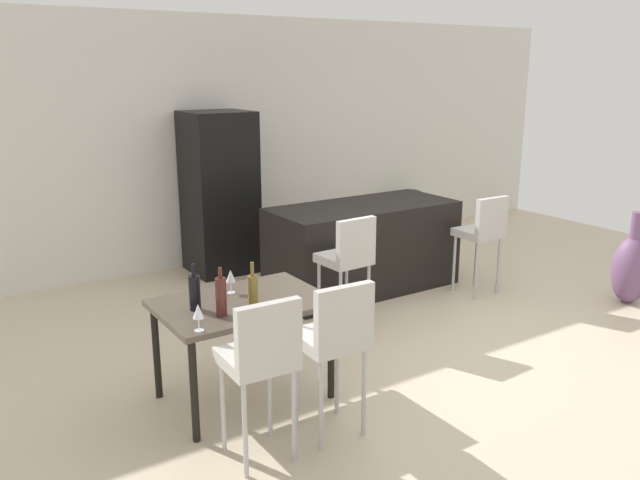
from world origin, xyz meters
TOP-DOWN VIEW (x-y plane):
  - ground_plane at (0.00, 0.00)m, footprint 10.00×10.00m
  - back_wall at (0.00, 3.03)m, footprint 10.00×0.12m
  - kitchen_island at (0.37, 1.15)m, footprint 2.00×0.88m
  - bar_chair_left at (-0.41, 0.33)m, footprint 0.42×0.42m
  - bar_chair_middle at (1.29, 0.33)m, footprint 0.41×0.41m
  - dining_table at (-1.77, -0.30)m, footprint 1.16×0.81m
  - dining_chair_near at (-2.04, -1.06)m, footprint 0.41×0.41m
  - dining_chair_far at (-1.52, -1.06)m, footprint 0.42×0.42m
  - wine_bottle_left at (-1.76, -0.44)m, footprint 0.07×0.07m
  - wine_bottle_right at (-2.01, -0.47)m, footprint 0.07×0.07m
  - wine_bottle_far at (-2.11, -0.28)m, footprint 0.08×0.08m
  - wine_glass_middle at (-2.23, -0.63)m, footprint 0.07×0.07m
  - wine_glass_near at (-1.77, -0.11)m, footprint 0.07×0.07m
  - refrigerator at (-0.61, 2.59)m, footprint 0.72×0.68m
  - floor_vase at (2.36, -0.68)m, footprint 0.37×0.37m
  - potted_plant at (2.32, 2.58)m, footprint 0.47×0.47m

SIDE VIEW (x-z plane):
  - ground_plane at x=0.00m, z-range 0.00..0.00m
  - floor_vase at x=2.36m, z-range -0.11..0.83m
  - potted_plant at x=2.32m, z-range 0.06..0.73m
  - kitchen_island at x=0.37m, z-range 0.00..0.92m
  - dining_table at x=-1.77m, z-range 0.29..1.03m
  - bar_chair_left at x=-0.41m, z-range 0.17..1.22m
  - bar_chair_middle at x=1.29m, z-range 0.17..1.22m
  - dining_chair_near at x=-2.04m, z-range 0.17..1.22m
  - dining_chair_far at x=-1.52m, z-range 0.17..1.22m
  - wine_bottle_left at x=-1.76m, z-range 0.70..1.01m
  - wine_glass_middle at x=-2.23m, z-range 0.78..0.95m
  - wine_glass_near at x=-1.77m, z-range 0.78..0.95m
  - wine_bottle_far at x=-2.11m, z-range 0.71..1.03m
  - wine_bottle_right at x=-2.01m, z-range 0.71..1.04m
  - refrigerator at x=-0.61m, z-range 0.00..1.84m
  - back_wall at x=0.00m, z-range 0.00..2.90m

